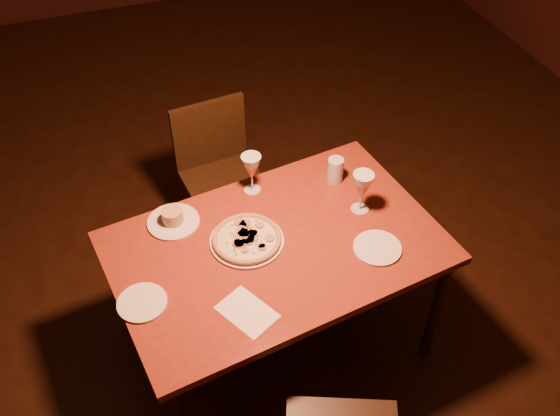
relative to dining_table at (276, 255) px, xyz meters
name	(u,v)px	position (x,y,z in m)	size (l,w,h in m)	color
floor	(212,323)	(-0.26, 0.22, -0.63)	(7.00, 7.00, 0.00)	black
dining_table	(276,255)	(0.00, 0.00, 0.00)	(1.39, 1.00, 0.69)	maroon
chair_far	(220,171)	(-0.03, 0.79, -0.18)	(0.42, 0.42, 0.79)	black
pizza_plate	(247,239)	(-0.10, 0.05, 0.08)	(0.30, 0.30, 0.03)	silver
ramekin_saucer	(173,219)	(-0.36, 0.26, 0.08)	(0.21, 0.21, 0.07)	silver
wine_glass_far	(252,174)	(0.01, 0.34, 0.15)	(0.08, 0.08, 0.19)	#C66552
wine_glass_right	(362,192)	(0.40, 0.07, 0.16)	(0.09, 0.09, 0.19)	#C66552
water_tumbler	(335,170)	(0.37, 0.28, 0.12)	(0.07, 0.07, 0.11)	silver
side_plate_left	(142,303)	(-0.55, -0.11, 0.07)	(0.18, 0.18, 0.01)	silver
side_plate_near	(377,248)	(0.37, -0.15, 0.07)	(0.19, 0.19, 0.01)	silver
menu_card	(247,312)	(-0.21, -0.27, 0.06)	(0.14, 0.21, 0.00)	white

